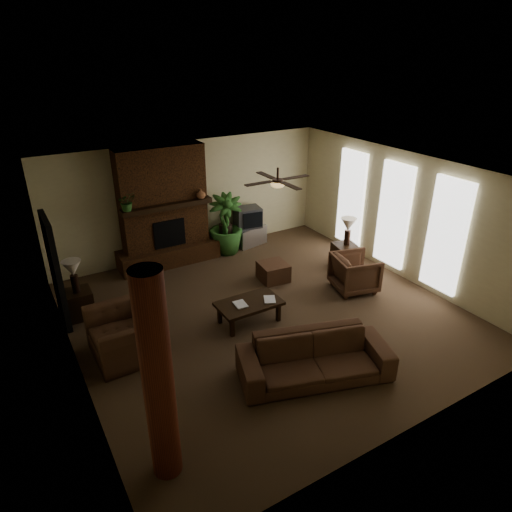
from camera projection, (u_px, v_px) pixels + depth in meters
room_shell at (267, 249)px, 8.31m from camera, size 7.00×7.00×7.00m
fireplace at (165, 217)px, 10.55m from camera, size 2.40×0.70×2.80m
windows at (393, 215)px, 10.08m from camera, size 0.08×3.65×2.35m
log_column at (158, 380)px, 5.08m from camera, size 0.36×0.36×2.80m
doorway at (55, 271)px, 8.27m from camera, size 0.10×1.00×2.10m
ceiling_fan at (278, 182)px, 8.24m from camera, size 1.35×1.35×0.37m
sofa at (315, 352)px, 7.06m from camera, size 2.48×1.39×0.93m
armchair_left at (124, 327)px, 7.55m from camera, size 0.81×1.23×1.06m
armchair_right at (355, 271)px, 9.61m from camera, size 0.99×1.03×0.88m
coffee_table at (249, 305)px, 8.50m from camera, size 1.20×0.70×0.43m
ottoman at (273, 272)px, 10.11m from camera, size 0.66×0.66×0.40m
tv_stand at (249, 235)px, 11.90m from camera, size 0.93×0.66×0.50m
tv at (248, 217)px, 11.66m from camera, size 0.72×0.62×0.52m
floor_vase at (226, 234)px, 11.51m from camera, size 0.34×0.34×0.77m
floor_plant at (226, 237)px, 11.38m from camera, size 1.32×1.71×0.84m
side_table_left at (79, 304)px, 8.72m from camera, size 0.51×0.51×0.55m
lamp_left at (73, 271)px, 8.40m from camera, size 0.46×0.46×0.65m
side_table_right at (344, 255)px, 10.73m from camera, size 0.60×0.60×0.55m
lamp_right at (348, 226)px, 10.43m from camera, size 0.46×0.46×0.65m
mantel_plant at (127, 204)px, 9.66m from camera, size 0.39×0.43×0.33m
mantel_vase at (201, 194)px, 10.47m from camera, size 0.28×0.28×0.22m
book_a at (235, 300)px, 8.28m from camera, size 0.22×0.05×0.29m
book_b at (264, 293)px, 8.48m from camera, size 0.20×0.12×0.29m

